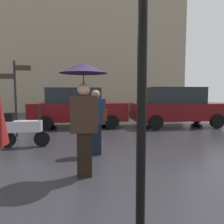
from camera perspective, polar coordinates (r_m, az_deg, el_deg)
name	(u,v)px	position (r m, az deg, el deg)	size (l,w,h in m)	color
pedestrian_with_umbrella	(84,94)	(4.02, -7.50, 4.67)	(0.88, 0.88, 2.14)	black
pedestrian_with_bag	(96,118)	(5.49, -4.14, -1.68)	(0.51, 0.24, 1.66)	black
parked_scooter	(23,128)	(6.81, -22.50, -3.98)	(1.42, 0.32, 1.23)	black
parked_car_left	(78,107)	(10.14, -9.07, 1.31)	(4.34, 1.93, 1.81)	#590C0F
parked_car_right	(177,106)	(10.65, 16.87, 1.41)	(4.40, 1.89, 1.84)	#590C0F
street_signpost	(15,91)	(8.44, -24.19, 5.14)	(1.08, 0.08, 2.71)	black
building_block	(80,23)	(20.33, -8.52, 22.35)	(18.02, 3.16, 15.25)	gray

